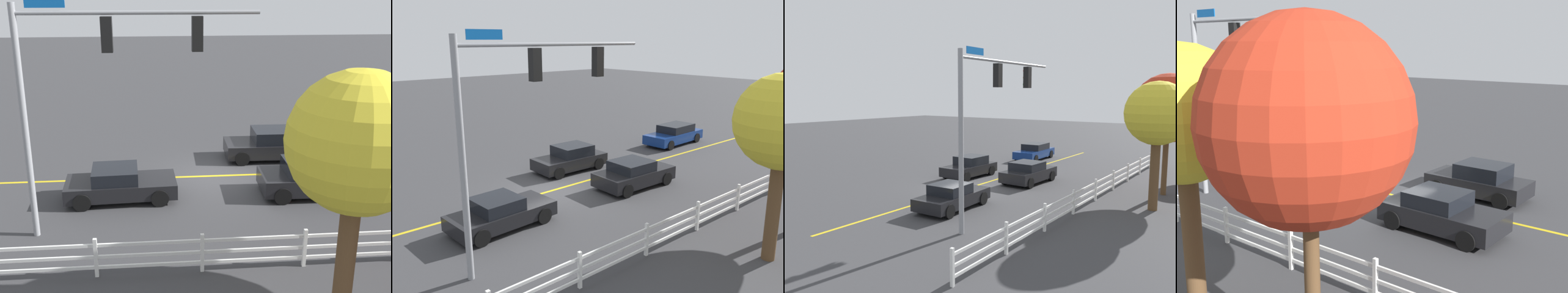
% 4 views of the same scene
% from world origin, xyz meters
% --- Properties ---
extents(ground_plane, '(120.00, 120.00, 0.00)m').
position_xyz_m(ground_plane, '(0.00, 0.00, 0.00)').
color(ground_plane, '#38383A').
extents(lane_center_stripe, '(28.00, 0.16, 0.01)m').
position_xyz_m(lane_center_stripe, '(-4.00, 0.00, 0.00)').
color(lane_center_stripe, gold).
rests_on(lane_center_stripe, ground_plane).
extents(signal_assembly, '(7.03, 0.38, 7.27)m').
position_xyz_m(signal_assembly, '(4.45, 4.51, 5.09)').
color(signal_assembly, gray).
rests_on(signal_assembly, ground_plane).
extents(car_1, '(4.11, 2.00, 1.26)m').
position_xyz_m(car_1, '(3.86, 1.99, 0.60)').
color(car_1, black).
rests_on(car_1, ground_plane).
extents(car_2, '(4.02, 1.96, 1.40)m').
position_xyz_m(car_2, '(-2.72, -1.94, 0.67)').
color(car_2, black).
rests_on(car_2, ground_plane).
extents(car_3, '(4.04, 2.04, 1.33)m').
position_xyz_m(car_3, '(-3.36, 2.14, 0.65)').
color(car_3, black).
rests_on(car_3, ground_plane).
extents(white_rail_fence, '(26.10, 0.10, 1.15)m').
position_xyz_m(white_rail_fence, '(-3.00, 7.05, 0.60)').
color(white_rail_fence, white).
rests_on(white_rail_fence, ground_plane).
extents(tree_0, '(3.70, 3.70, 6.58)m').
position_xyz_m(tree_0, '(-4.99, 9.61, 4.72)').
color(tree_0, brown).
rests_on(tree_0, ground_plane).
extents(tree_2, '(2.97, 2.97, 6.07)m').
position_xyz_m(tree_2, '(-1.50, 9.84, 4.52)').
color(tree_2, brown).
rests_on(tree_2, ground_plane).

